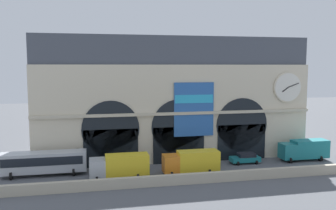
{
  "coord_description": "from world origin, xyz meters",
  "views": [
    {
      "loc": [
        -12.24,
        -45.66,
        14.39
      ],
      "look_at": [
        -1.63,
        5.0,
        8.72
      ],
      "focal_mm": 38.17,
      "sensor_mm": 36.0,
      "label": 1
    }
  ],
  "objects_px": {
    "bus_west": "(44,162)",
    "car_mideast": "(245,158)",
    "box_truck_center": "(192,162)",
    "box_truck_midwest": "(120,166)",
    "box_truck_east": "(304,149)"
  },
  "relations": [
    {
      "from": "box_truck_center",
      "to": "box_truck_east",
      "type": "bearing_deg",
      "value": 9.85
    },
    {
      "from": "box_truck_midwest",
      "to": "box_truck_center",
      "type": "relative_size",
      "value": 1.0
    },
    {
      "from": "car_mideast",
      "to": "box_truck_midwest",
      "type": "bearing_deg",
      "value": -169.45
    },
    {
      "from": "bus_west",
      "to": "box_truck_midwest",
      "type": "relative_size",
      "value": 1.47
    },
    {
      "from": "bus_west",
      "to": "box_truck_center",
      "type": "distance_m",
      "value": 19.57
    },
    {
      "from": "box_truck_center",
      "to": "car_mideast",
      "type": "relative_size",
      "value": 1.7
    },
    {
      "from": "car_mideast",
      "to": "box_truck_east",
      "type": "bearing_deg",
      "value": -1.29
    },
    {
      "from": "bus_west",
      "to": "car_mideast",
      "type": "relative_size",
      "value": 2.5
    },
    {
      "from": "box_truck_midwest",
      "to": "box_truck_center",
      "type": "distance_m",
      "value": 9.49
    },
    {
      "from": "box_truck_center",
      "to": "car_mideast",
      "type": "xyz_separation_m",
      "value": [
        9.24,
        3.48,
        -0.9
      ]
    },
    {
      "from": "bus_west",
      "to": "box_truck_center",
      "type": "relative_size",
      "value": 1.47
    },
    {
      "from": "box_truck_center",
      "to": "car_mideast",
      "type": "bearing_deg",
      "value": 20.63
    },
    {
      "from": "box_truck_east",
      "to": "box_truck_midwest",
      "type": "bearing_deg",
      "value": -173.4
    },
    {
      "from": "box_truck_midwest",
      "to": "box_truck_east",
      "type": "relative_size",
      "value": 1.0
    },
    {
      "from": "bus_west",
      "to": "box_truck_center",
      "type": "bearing_deg",
      "value": -10.28
    }
  ]
}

